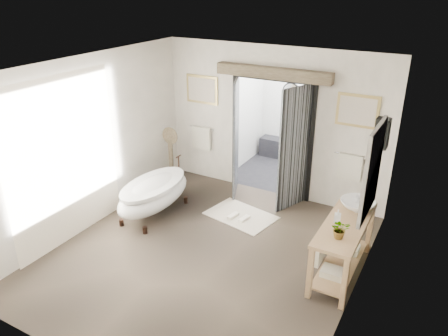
# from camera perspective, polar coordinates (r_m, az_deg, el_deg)

# --- Properties ---
(ground_plane) EXTENTS (5.00, 5.00, 0.00)m
(ground_plane) POSITION_cam_1_polar(r_m,az_deg,el_deg) (7.02, -2.43, -11.13)
(ground_plane) COLOR brown
(room_shell) EXTENTS (4.52, 5.02, 2.91)m
(room_shell) POSITION_cam_1_polar(r_m,az_deg,el_deg) (6.08, -3.55, 2.95)
(room_shell) COLOR silver
(room_shell) RESTS_ON ground_plane
(shower_room) EXTENTS (2.22, 2.01, 2.51)m
(shower_room) POSITION_cam_1_polar(r_m,az_deg,el_deg) (9.89, 9.64, 5.12)
(shower_room) COLOR black
(shower_room) RESTS_ON ground_plane
(back_wall_dressing) EXTENTS (3.82, 0.78, 2.52)m
(back_wall_dressing) POSITION_cam_1_polar(r_m,az_deg,el_deg) (8.19, 5.88, 6.25)
(back_wall_dressing) COLOR black
(back_wall_dressing) RESTS_ON ground_plane
(clawfoot_tub) EXTENTS (0.79, 1.76, 0.86)m
(clawfoot_tub) POSITION_cam_1_polar(r_m,az_deg,el_deg) (7.99, -9.15, -3.28)
(clawfoot_tub) COLOR black
(clawfoot_tub) RESTS_ON ground_plane
(vanity) EXTENTS (0.57, 1.60, 0.85)m
(vanity) POSITION_cam_1_polar(r_m,az_deg,el_deg) (6.56, 15.05, -9.51)
(vanity) COLOR tan
(vanity) RESTS_ON ground_plane
(pedestal_mirror) EXTENTS (0.37, 0.24, 1.24)m
(pedestal_mirror) POSITION_cam_1_polar(r_m,az_deg,el_deg) (9.09, -6.92, 1.09)
(pedestal_mirror) COLOR #74644A
(pedestal_mirror) RESTS_ON ground_plane
(rug) EXTENTS (1.33, 1.02, 0.01)m
(rug) POSITION_cam_1_polar(r_m,az_deg,el_deg) (8.02, 2.23, -6.22)
(rug) COLOR beige
(rug) RESTS_ON ground_plane
(slippers) EXTENTS (0.36, 0.26, 0.05)m
(slippers) POSITION_cam_1_polar(r_m,az_deg,el_deg) (7.90, 1.92, -6.44)
(slippers) COLOR white
(slippers) RESTS_ON rug
(basin) EXTENTS (0.58, 0.58, 0.18)m
(basin) POSITION_cam_1_polar(r_m,az_deg,el_deg) (6.69, 17.05, -4.75)
(basin) COLOR white
(basin) RESTS_ON vanity
(plant) EXTENTS (0.31, 0.29, 0.27)m
(plant) POSITION_cam_1_polar(r_m,az_deg,el_deg) (5.95, 14.93, -7.72)
(plant) COLOR gray
(plant) RESTS_ON vanity
(soap_bottle_a) EXTENTS (0.10, 0.10, 0.19)m
(soap_bottle_a) POSITION_cam_1_polar(r_m,az_deg,el_deg) (6.33, 14.63, -6.10)
(soap_bottle_a) COLOR gray
(soap_bottle_a) RESTS_ON vanity
(soap_bottle_b) EXTENTS (0.16, 0.16, 0.18)m
(soap_bottle_b) POSITION_cam_1_polar(r_m,az_deg,el_deg) (6.86, 16.98, -4.01)
(soap_bottle_b) COLOR gray
(soap_bottle_b) RESTS_ON vanity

